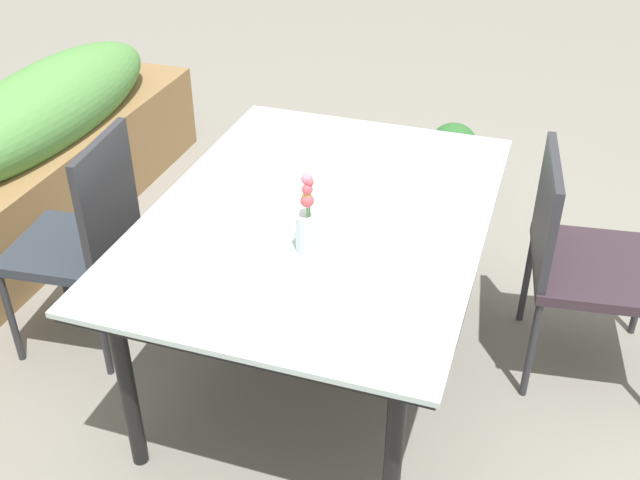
# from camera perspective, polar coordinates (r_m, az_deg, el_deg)

# --- Properties ---
(ground_plane) EXTENTS (12.00, 12.00, 0.00)m
(ground_plane) POSITION_cam_1_polar(r_m,az_deg,el_deg) (3.07, 0.12, -9.39)
(ground_plane) COLOR gray
(dining_table) EXTENTS (1.55, 1.14, 0.72)m
(dining_table) POSITION_cam_1_polar(r_m,az_deg,el_deg) (2.68, 0.00, 1.16)
(dining_table) COLOR #B2C6C1
(dining_table) RESTS_ON ground
(chair_near_right) EXTENTS (0.56, 0.56, 0.88)m
(chair_near_right) POSITION_cam_1_polar(r_m,az_deg,el_deg) (2.95, 19.00, -0.98)
(chair_near_right) COLOR #34272F
(chair_near_right) RESTS_ON ground
(chair_far_side) EXTENTS (0.46, 0.46, 0.92)m
(chair_far_side) POSITION_cam_1_polar(r_m,az_deg,el_deg) (3.03, -17.12, 0.47)
(chair_far_side) COLOR #2D323D
(chair_far_side) RESTS_ON ground
(flower_vase) EXTENTS (0.08, 0.08, 0.28)m
(flower_vase) POSITION_cam_1_polar(r_m,az_deg,el_deg) (2.39, -0.91, 1.18)
(flower_vase) COLOR silver
(flower_vase) RESTS_ON dining_table
(potted_plant) EXTENTS (0.26, 0.26, 0.45)m
(potted_plant) POSITION_cam_1_polar(r_m,az_deg,el_deg) (4.07, 9.78, 5.73)
(potted_plant) COLOR slate
(potted_plant) RESTS_ON ground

